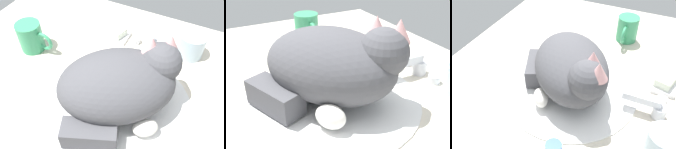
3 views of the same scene
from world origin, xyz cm
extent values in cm
cube|color=beige|center=(0.00, 0.00, -1.50)|extent=(110.00, 82.50, 3.00)
cylinder|color=white|center=(0.00, 0.00, 0.43)|extent=(36.77, 36.77, 0.87)
cylinder|color=silver|center=(0.00, 23.88, 1.64)|extent=(3.60, 3.60, 3.27)
cube|color=silver|center=(0.00, 19.11, 4.27)|extent=(2.00, 9.53, 2.00)
cylinder|color=silver|center=(-5.01, 23.88, 0.90)|extent=(2.80, 2.80, 1.80)
cylinder|color=silver|center=(5.01, 23.88, 0.90)|extent=(2.80, 2.80, 1.80)
ellipsoid|color=#4C4C51|center=(0.00, 0.00, 7.99)|extent=(32.54, 30.85, 14.24)
sphere|color=#4C4C51|center=(7.22, 7.04, 11.90)|extent=(12.92, 12.92, 9.24)
ellipsoid|color=white|center=(5.73, 5.94, 9.77)|extent=(7.85, 7.65, 5.08)
cone|color=#DB9E9E|center=(4.58, 7.11, 15.83)|extent=(5.81, 5.81, 4.16)
cone|color=#DB9E9E|center=(7.94, 9.57, 15.83)|extent=(5.81, 5.81, 4.16)
cube|color=#4C4C51|center=(-0.92, -11.13, 3.39)|extent=(12.68, 9.14, 5.04)
ellipsoid|color=white|center=(9.02, -4.42, 3.13)|extent=(6.64, 6.21, 4.54)
cylinder|color=#389966|center=(-31.65, 7.65, 4.36)|extent=(7.10, 7.10, 8.71)
torus|color=#389966|center=(-26.90, 7.65, 4.36)|extent=(5.88, 1.00, 5.88)
cube|color=white|center=(-12.17, 23.68, 0.60)|extent=(9.00, 6.40, 1.20)
cube|color=silver|center=(-12.17, 23.68, 2.36)|extent=(7.51, 5.99, 2.31)
camera|label=1|loc=(14.45, -30.92, 49.65)|focal=38.90mm
camera|label=2|loc=(42.06, -20.36, 31.76)|focal=43.40mm
camera|label=3|loc=(49.63, 20.31, 50.94)|focal=42.31mm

